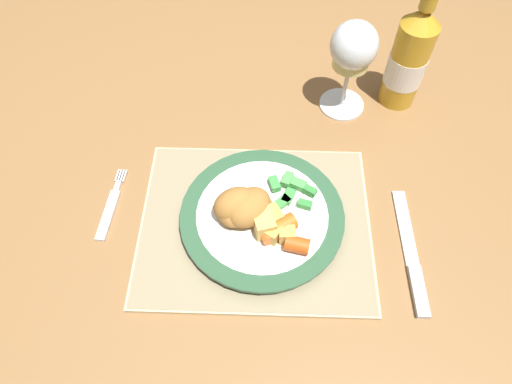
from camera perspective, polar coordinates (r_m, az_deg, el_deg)
The scene contains 12 objects.
ground_plane at distance 1.42m, azimuth -1.19°, elevation -10.85°, with size 6.00×6.00×0.00m, color #383333.
dining_table at distance 0.85m, azimuth -1.98°, elevation 7.13°, with size 1.58×1.09×0.74m.
placemat at distance 0.65m, azimuth -0.08°, elevation -3.98°, with size 0.33×0.27×0.01m.
dinner_plate at distance 0.64m, azimuth 0.77°, elevation -3.12°, with size 0.23×0.23×0.02m.
breaded_croquettes at distance 0.62m, azimuth -1.66°, elevation -1.85°, with size 0.10×0.08×0.05m.
green_beans_pile at distance 0.65m, azimuth 4.06°, elevation -0.01°, with size 0.08×0.06×0.01m.
glazed_carrots at distance 0.61m, azimuth 3.03°, elevation -4.81°, with size 0.08×0.06×0.02m.
fork at distance 0.70m, azimuth -17.77°, elevation -2.04°, with size 0.02×0.12×0.01m.
table_knife at distance 0.66m, azimuth 18.94°, elevation -8.18°, with size 0.02×0.19×0.01m.
wine_glass at distance 0.74m, azimuth 12.04°, elevation 16.90°, with size 0.08×0.08×0.16m.
bottle at distance 0.79m, azimuth 18.64°, elevation 15.72°, with size 0.06×0.06×0.26m.
roast_potatoes at distance 0.61m, azimuth 1.67°, elevation -3.96°, with size 0.06×0.05×0.03m.
Camera 1 is at (0.05, -0.55, 1.31)m, focal length 32.00 mm.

